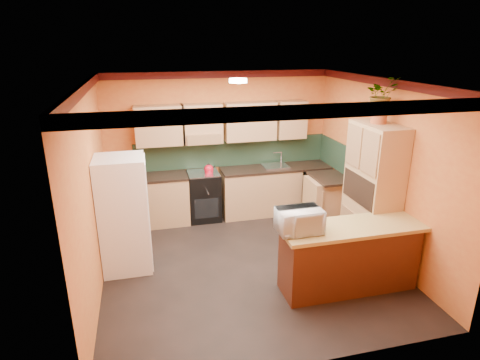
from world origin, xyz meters
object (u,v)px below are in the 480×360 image
object	(u,v)px
fridge	(124,214)
pantry	(372,194)
microwave	(299,221)
base_cabinets_back	(236,194)
stove	(204,196)
breakfast_bar	(348,259)

from	to	relation	value
fridge	pantry	world-z (taller)	pantry
microwave	fridge	bearing A→B (deg)	148.67
pantry	fridge	bearing A→B (deg)	170.86
base_cabinets_back	fridge	distance (m)	2.51
stove	fridge	world-z (taller)	fridge
base_cabinets_back	microwave	size ratio (longest dim) A/B	6.61
base_cabinets_back	microwave	distance (m)	2.81
fridge	pantry	xyz separation A→B (m)	(3.60, -0.58, 0.20)
pantry	stove	bearing A→B (deg)	137.55
base_cabinets_back	microwave	world-z (taller)	microwave
base_cabinets_back	breakfast_bar	world-z (taller)	same
fridge	microwave	bearing A→B (deg)	-30.51
breakfast_bar	base_cabinets_back	bearing A→B (deg)	108.20
fridge	stove	bearing A→B (deg)	46.60
pantry	microwave	distance (m)	1.60
stove	fridge	xyz separation A→B (m)	(-1.38, -1.46, 0.39)
fridge	breakfast_bar	distance (m)	3.19
pantry	breakfast_bar	bearing A→B (deg)	-135.33
stove	fridge	bearing A→B (deg)	-133.40
fridge	pantry	bearing A→B (deg)	-9.14
fridge	breakfast_bar	world-z (taller)	fridge
stove	fridge	size ratio (longest dim) A/B	0.54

